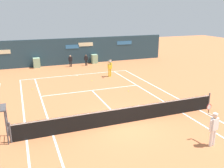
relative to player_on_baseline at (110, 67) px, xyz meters
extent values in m
plane|color=#C67042|center=(-2.87, -9.93, -0.95)|extent=(80.00, 80.00, 0.00)
cube|color=white|center=(-2.87, 1.77, -0.95)|extent=(10.60, 0.10, 0.01)
cube|color=white|center=(-8.17, -9.93, -0.95)|extent=(0.10, 23.40, 0.01)
cube|color=white|center=(-6.87, -9.93, -0.95)|extent=(0.10, 23.40, 0.01)
cube|color=white|center=(1.13, -9.93, -0.95)|extent=(0.10, 23.40, 0.01)
cube|color=white|center=(2.43, -9.93, -0.95)|extent=(0.10, 23.40, 0.01)
cube|color=white|center=(-2.87, -3.53, -0.95)|extent=(8.00, 0.10, 0.01)
cube|color=white|center=(-2.87, -6.73, -0.95)|extent=(0.10, 6.40, 0.01)
cube|color=white|center=(-2.87, 1.62, -0.95)|extent=(0.10, 0.24, 0.01)
cylinder|color=#4C4C51|center=(-8.87, -9.93, -0.42)|extent=(0.10, 0.10, 1.07)
cylinder|color=#4C4C51|center=(3.13, -9.93, -0.42)|extent=(0.10, 0.10, 1.07)
cube|color=black|center=(-2.87, -9.93, -0.48)|extent=(12.00, 0.03, 0.95)
cube|color=white|center=(-2.87, -9.93, -0.03)|extent=(12.00, 0.04, 0.06)
cube|color=#233D4C|center=(-2.87, 7.07, 0.58)|extent=(25.00, 0.24, 3.07)
cube|color=#2D6BA8|center=(-2.07, 6.93, 1.13)|extent=(1.59, 0.02, 0.44)
cube|color=beige|center=(-9.59, 6.93, 0.95)|extent=(1.56, 0.02, 0.44)
cube|color=#2D6BA8|center=(4.59, 6.93, 1.28)|extent=(1.99, 0.02, 0.44)
cube|color=beige|center=(-0.44, 6.93, 1.32)|extent=(1.79, 0.02, 0.44)
cube|color=#8CB793|center=(-6.26, 6.52, -0.40)|extent=(0.72, 0.70, 1.11)
cube|color=#8CB793|center=(0.47, 6.52, -0.42)|extent=(0.67, 0.70, 1.07)
cylinder|color=#47474C|center=(-8.98, -9.15, -0.10)|extent=(0.07, 0.07, 1.71)
cylinder|color=#47474C|center=(-8.98, -10.05, -0.10)|extent=(0.07, 0.07, 1.71)
cylinder|color=#47474C|center=(-8.98, -9.60, -0.44)|extent=(0.04, 0.81, 0.04)
cylinder|color=#47474C|center=(-8.98, -9.60, 0.07)|extent=(0.04, 0.81, 0.04)
cylinder|color=yellow|center=(0.09, 0.04, -0.56)|extent=(0.13, 0.13, 0.79)
cylinder|color=yellow|center=(-0.09, 0.01, -0.56)|extent=(0.13, 0.13, 0.79)
cube|color=yellow|center=(0.00, 0.03, 0.12)|extent=(0.39, 0.26, 0.56)
sphere|color=tan|center=(0.00, 0.03, 0.50)|extent=(0.22, 0.22, 0.22)
cylinder|color=white|center=(0.00, 0.03, 0.58)|extent=(0.21, 0.21, 0.06)
cylinder|color=yellow|center=(0.22, 0.07, 0.08)|extent=(0.08, 0.08, 0.54)
cylinder|color=tan|center=(-0.17, -0.27, 0.34)|extent=(0.17, 0.54, 0.08)
cylinder|color=black|center=(-0.12, -0.54, 0.45)|extent=(0.03, 0.03, 0.22)
torus|color=black|center=(-0.12, -0.54, 0.70)|extent=(0.30, 0.08, 0.30)
cylinder|color=silver|center=(-0.12, -0.54, 0.70)|extent=(0.26, 0.05, 0.26)
cylinder|color=white|center=(-0.07, -13.67, -0.53)|extent=(0.14, 0.14, 0.84)
cylinder|color=white|center=(0.12, -13.64, -0.53)|extent=(0.14, 0.14, 0.84)
cube|color=white|center=(0.02, -13.66, 0.18)|extent=(0.41, 0.26, 0.59)
sphere|color=beige|center=(0.02, -13.66, 0.59)|extent=(0.23, 0.23, 0.23)
cylinder|color=white|center=(0.02, -13.66, 0.67)|extent=(0.22, 0.22, 0.06)
cylinder|color=white|center=(-0.21, -13.69, 0.14)|extent=(0.09, 0.09, 0.57)
cylinder|color=beige|center=(0.21, -13.34, 0.42)|extent=(0.17, 0.57, 0.09)
cylinder|color=black|center=(0.17, -13.06, 0.53)|extent=(0.03, 0.03, 0.22)
torus|color=#DB3838|center=(0.17, -13.06, 0.78)|extent=(0.30, 0.07, 0.30)
cylinder|color=silver|center=(0.17, -13.06, 0.78)|extent=(0.26, 0.04, 0.26)
cylinder|color=black|center=(-2.55, 5.66, -0.62)|extent=(0.11, 0.11, 0.67)
cylinder|color=black|center=(-2.70, 5.67, -0.62)|extent=(0.11, 0.11, 0.67)
cube|color=black|center=(-2.63, 5.66, -0.05)|extent=(0.31, 0.18, 0.47)
sphere|color=tan|center=(-2.63, 5.66, 0.28)|extent=(0.18, 0.18, 0.18)
cylinder|color=black|center=(-2.44, 5.66, -0.08)|extent=(0.07, 0.07, 0.45)
cylinder|color=black|center=(-2.81, 5.67, -0.08)|extent=(0.07, 0.07, 0.45)
cylinder|color=black|center=(-0.72, 5.65, -0.63)|extent=(0.10, 0.10, 0.65)
cylinder|color=black|center=(-0.87, 5.67, -0.63)|extent=(0.10, 0.10, 0.65)
cube|color=black|center=(-0.79, 5.66, -0.08)|extent=(0.31, 0.20, 0.45)
sphere|color=brown|center=(-0.79, 5.66, 0.23)|extent=(0.18, 0.18, 0.18)
cylinder|color=black|center=(-0.62, 5.64, -0.12)|extent=(0.07, 0.07, 0.44)
cylinder|color=black|center=(-0.97, 5.69, -0.12)|extent=(0.07, 0.07, 0.44)
sphere|color=#CCE033|center=(-7.33, -1.52, -0.92)|extent=(0.07, 0.07, 0.07)
sphere|color=#CCE033|center=(-0.23, -4.83, -0.92)|extent=(0.07, 0.07, 0.07)
sphere|color=#CCE033|center=(-2.08, -0.90, -0.92)|extent=(0.07, 0.07, 0.07)
camera|label=1|loc=(-8.14, -21.63, 5.23)|focal=39.51mm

